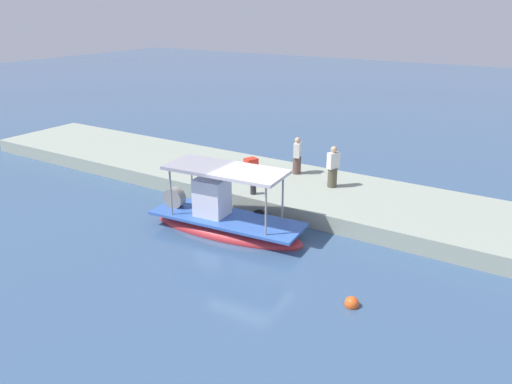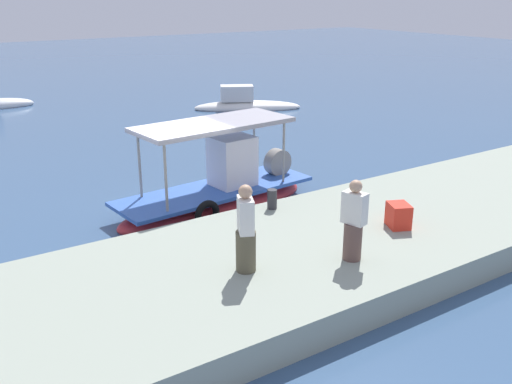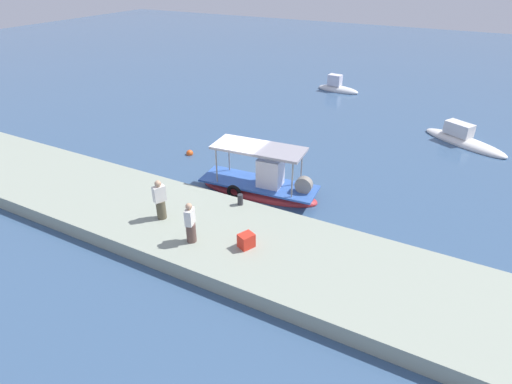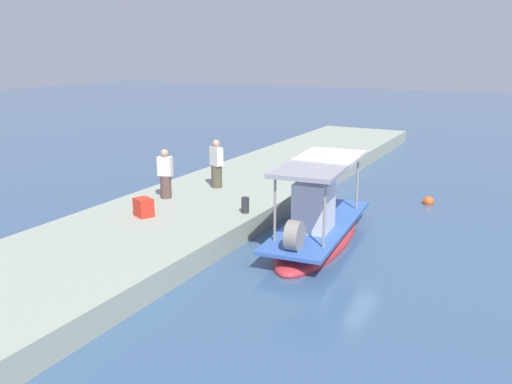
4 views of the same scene
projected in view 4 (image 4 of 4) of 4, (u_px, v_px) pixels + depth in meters
ground_plane at (335, 231)px, 17.27m from camera, size 120.00×120.00×0.00m
dock_quay at (213, 203)px, 19.21m from camera, size 36.00×5.07×0.65m
main_fishing_boat at (318, 229)px, 16.17m from camera, size 6.08×2.29×2.78m
fisherman_near_bollard at (217, 166)px, 19.87m from camera, size 0.51×0.56×1.74m
fisherman_by_crate at (165, 176)px, 18.46m from camera, size 0.46×0.52×1.67m
mooring_bollard at (245, 205)px, 16.91m from camera, size 0.24×0.24×0.49m
cargo_crate at (144, 207)px, 16.56m from camera, size 0.63×0.69×0.55m
marker_buoy at (428, 202)px, 20.27m from camera, size 0.41×0.41×0.41m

